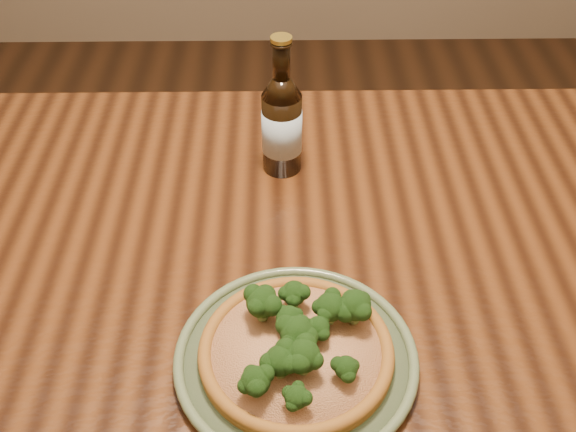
{
  "coord_description": "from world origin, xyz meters",
  "views": [
    {
      "loc": [
        0.11,
        -0.66,
        1.48
      ],
      "look_at": [
        0.12,
        0.08,
        0.82
      ],
      "focal_mm": 42.0,
      "sensor_mm": 36.0,
      "label": 1
    }
  ],
  "objects_px": {
    "plate": "(296,358)",
    "beer_bottle": "(282,123)",
    "table": "(215,284)",
    "pizza": "(297,347)"
  },
  "relations": [
    {
      "from": "plate",
      "to": "beer_bottle",
      "type": "xyz_separation_m",
      "value": [
        -0.01,
        0.42,
        0.08
      ]
    },
    {
      "from": "beer_bottle",
      "to": "table",
      "type": "bearing_deg",
      "value": -126.44
    },
    {
      "from": "table",
      "to": "pizza",
      "type": "height_order",
      "value": "pizza"
    },
    {
      "from": "pizza",
      "to": "beer_bottle",
      "type": "xyz_separation_m",
      "value": [
        -0.02,
        0.42,
        0.06
      ]
    },
    {
      "from": "plate",
      "to": "beer_bottle",
      "type": "relative_size",
      "value": 1.27
    },
    {
      "from": "table",
      "to": "pizza",
      "type": "distance_m",
      "value": 0.29
    },
    {
      "from": "plate",
      "to": "beer_bottle",
      "type": "height_order",
      "value": "beer_bottle"
    },
    {
      "from": "beer_bottle",
      "to": "plate",
      "type": "bearing_deg",
      "value": -94.0
    },
    {
      "from": "plate",
      "to": "table",
      "type": "bearing_deg",
      "value": 119.35
    },
    {
      "from": "plate",
      "to": "beer_bottle",
      "type": "bearing_deg",
      "value": 91.97
    }
  ]
}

